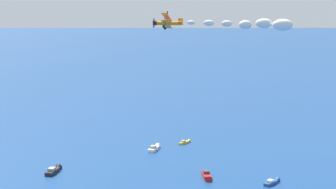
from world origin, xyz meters
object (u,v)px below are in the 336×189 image
motorboat_offshore (207,176)px  wingwalker_lead (167,13)px  motorboat_far_stbd (273,182)px  biplane_lead (167,23)px  motorboat_mid_cluster (155,148)px  motorboat_ahead (185,142)px  motorboat_inshore (54,170)px

motorboat_offshore → wingwalker_lead: wingwalker_lead is taller
motorboat_far_stbd → motorboat_offshore: motorboat_offshore is taller
motorboat_offshore → biplane_lead: (-2.39, 17.76, 40.59)m
motorboat_mid_cluster → motorboat_ahead: bearing=-93.8°
motorboat_ahead → motorboat_mid_cluster: 13.24m
motorboat_far_stbd → motorboat_mid_cluster: 47.26m
motorboat_ahead → motorboat_mid_cluster: motorboat_mid_cluster is taller
motorboat_inshore → biplane_lead: bearing=-169.4°
motorboat_far_stbd → motorboat_ahead: 49.53m
motorboat_ahead → motorboat_offshore: bearing=140.2°
motorboat_offshore → motorboat_ahead: motorboat_offshore is taller
motorboat_ahead → biplane_lead: size_ratio=0.75×
biplane_lead → motorboat_mid_cluster: bearing=-41.5°
motorboat_inshore → motorboat_offshore: 41.47m
motorboat_far_stbd → motorboat_ahead: bearing=-21.3°
motorboat_far_stbd → biplane_lead: 49.66m
motorboat_mid_cluster → biplane_lead: biplane_lead is taller
motorboat_offshore → motorboat_ahead: bearing=-39.8°
motorboat_inshore → motorboat_ahead: bearing=-93.1°
motorboat_far_stbd → motorboat_offshore: 17.12m
motorboat_far_stbd → motorboat_offshore: bearing=26.3°
motorboat_offshore → wingwalker_lead: bearing=96.8°
motorboat_mid_cluster → wingwalker_lead: wingwalker_lead is taller
motorboat_mid_cluster → wingwalker_lead: 61.91m
motorboat_mid_cluster → motorboat_offshore: bearing=158.6°
motorboat_ahead → motorboat_mid_cluster: bearing=86.2°
motorboat_inshore → motorboat_offshore: (-33.50, -24.45, -0.03)m
motorboat_ahead → motorboat_mid_cluster: size_ratio=0.69×
motorboat_ahead → wingwalker_lead: size_ratio=3.46×
wingwalker_lead → motorboat_offshore: bearing=-83.2°
biplane_lead → wingwalker_lead: size_ratio=4.64×
motorboat_far_stbd → biplane_lead: bearing=62.9°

